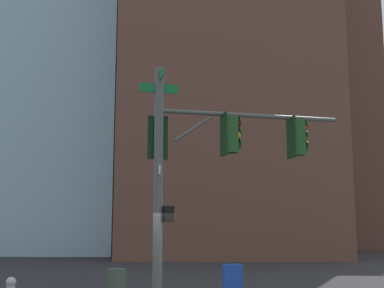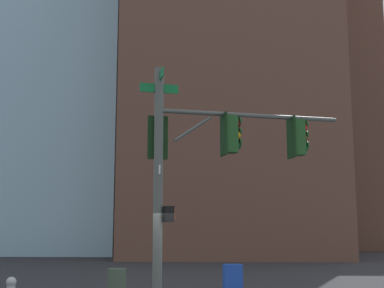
{
  "view_description": "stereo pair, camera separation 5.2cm",
  "coord_description": "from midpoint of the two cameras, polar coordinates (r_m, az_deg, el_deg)",
  "views": [
    {
      "loc": [
        13.96,
        1.22,
        2.03
      ],
      "look_at": [
        -0.01,
        0.46,
        4.33
      ],
      "focal_mm": 50.13,
      "sensor_mm": 36.0,
      "label": 1
    },
    {
      "loc": [
        13.96,
        1.27,
        2.03
      ],
      "look_at": [
        -0.01,
        0.46,
        4.33
      ],
      "focal_mm": 50.13,
      "sensor_mm": 36.0,
      "label": 2
    }
  ],
  "objects": [
    {
      "name": "signal_pole_assembly",
      "position": [
        14.26,
        1.19,
        -1.17
      ],
      "size": [
        2.14,
        5.41,
        6.34
      ],
      "rotation": [
        0.0,
        0.0,
        1.87
      ],
      "color": "#4C514C",
      "rests_on": "ground_plane"
    },
    {
      "name": "litter_bin",
      "position": [
        16.59,
        -7.92,
        -14.63
      ],
      "size": [
        0.56,
        0.56,
        0.95
      ],
      "primitive_type": "cylinder",
      "color": "#384738",
      "rests_on": "ground_plane"
    },
    {
      "name": "newspaper_box",
      "position": [
        16.96,
        4.44,
        -14.4
      ],
      "size": [
        0.53,
        0.63,
        1.05
      ],
      "primitive_type": "cube",
      "rotation": [
        0.0,
        0.0,
        0.17
      ],
      "color": "#193FA5",
      "rests_on": "ground_plane"
    },
    {
      "name": "building_brick_nearside",
      "position": [
        54.0,
        3.99,
        12.51
      ],
      "size": [
        25.65,
        16.68,
        44.22
      ],
      "primitive_type": "cube",
      "color": "brown",
      "rests_on": "ground_plane"
    },
    {
      "name": "building_brick_midblock",
      "position": [
        62.13,
        0.36,
        10.35
      ],
      "size": [
        20.09,
        18.55,
        45.94
      ],
      "primitive_type": "cube",
      "color": "#845B47",
      "rests_on": "ground_plane"
    },
    {
      "name": "building_brick_farside",
      "position": [
        70.35,
        10.66,
        4.28
      ],
      "size": [
        18.92,
        18.51,
        36.8
      ],
      "primitive_type": "cube",
      "color": "brown",
      "rests_on": "ground_plane"
    }
  ]
}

